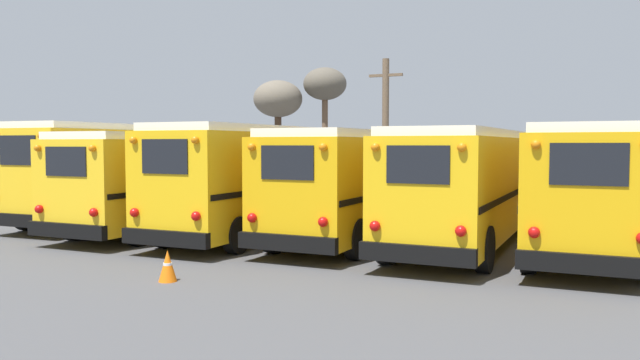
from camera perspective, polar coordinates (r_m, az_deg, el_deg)
ground_plane at (r=18.60m, az=-0.30°, el=-4.98°), size 160.00×160.00×0.00m
school_bus_0 at (r=23.24m, az=-16.29°, el=1.02°), size 2.95×10.57×3.33m
school_bus_1 at (r=20.23m, az=-12.64°, el=0.27°), size 2.63×9.41×3.00m
school_bus_2 at (r=18.97m, az=-4.60°, el=0.42°), size 2.55×10.16×3.19m
school_bus_3 at (r=18.46m, az=4.77°, el=0.12°), size 2.49×10.77×3.04m
school_bus_4 at (r=17.19m, az=13.59°, el=-0.19°), size 2.44×10.23×3.04m
school_bus_5 at (r=17.08m, az=23.61°, el=-0.32°), size 2.60×10.01×3.09m
utility_pole at (r=32.38m, az=6.01°, el=4.97°), size 1.80×0.35×7.05m
bare_tree_0 at (r=37.90m, az=-3.87°, el=7.23°), size 2.95×2.95×6.51m
bare_tree_1 at (r=37.83m, az=0.45°, el=8.52°), size 2.61×2.61×7.27m
fence_line at (r=25.66m, az=7.11°, el=-0.48°), size 22.99×0.06×1.42m
traffic_cone at (r=12.61m, az=-13.76°, el=-7.62°), size 0.36×0.36×0.62m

